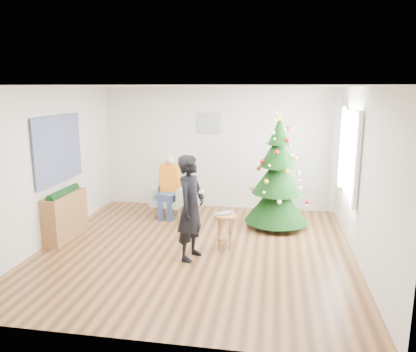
% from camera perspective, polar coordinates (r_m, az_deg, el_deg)
% --- Properties ---
extents(floor, '(5.00, 5.00, 0.00)m').
position_cam_1_polar(floor, '(6.72, -1.72, -10.26)').
color(floor, brown).
rests_on(floor, ground).
extents(ceiling, '(5.00, 5.00, 0.00)m').
position_cam_1_polar(ceiling, '(6.21, -1.87, 12.50)').
color(ceiling, white).
rests_on(ceiling, wall_back).
extents(wall_back, '(5.00, 0.00, 5.00)m').
position_cam_1_polar(wall_back, '(8.77, 1.42, 3.90)').
color(wall_back, silver).
rests_on(wall_back, floor).
extents(wall_front, '(5.00, 0.00, 5.00)m').
position_cam_1_polar(wall_front, '(4.00, -8.89, -6.45)').
color(wall_front, silver).
rests_on(wall_front, floor).
extents(wall_left, '(0.00, 5.00, 5.00)m').
position_cam_1_polar(wall_left, '(7.25, -21.57, 1.28)').
color(wall_left, silver).
rests_on(wall_left, floor).
extents(wall_right, '(0.00, 5.00, 5.00)m').
position_cam_1_polar(wall_right, '(6.35, 20.93, -0.13)').
color(wall_right, silver).
rests_on(wall_right, floor).
extents(window_panel, '(0.04, 1.30, 1.40)m').
position_cam_1_polar(window_panel, '(7.27, 19.33, 3.08)').
color(window_panel, white).
rests_on(window_panel, wall_right).
extents(curtains, '(0.05, 1.75, 1.50)m').
position_cam_1_polar(curtains, '(7.27, 19.09, 3.09)').
color(curtains, white).
rests_on(curtains, wall_right).
extents(christmas_tree, '(1.18, 1.18, 2.14)m').
position_cam_1_polar(christmas_tree, '(7.61, 9.75, -0.14)').
color(christmas_tree, '#3F2816').
rests_on(christmas_tree, floor).
extents(stool, '(0.38, 0.38, 0.57)m').
position_cam_1_polar(stool, '(6.68, 2.45, -7.72)').
color(stool, brown).
rests_on(stool, floor).
extents(laptop, '(0.36, 0.36, 0.02)m').
position_cam_1_polar(laptop, '(6.59, 2.47, -5.36)').
color(laptop, silver).
rests_on(laptop, stool).
extents(armchair, '(0.75, 0.70, 0.96)m').
position_cam_1_polar(armchair, '(8.32, -5.33, -3.31)').
color(armchair, gray).
rests_on(armchair, floor).
extents(seated_person, '(0.41, 0.57, 1.25)m').
position_cam_1_polar(seated_person, '(8.21, -5.52, -1.46)').
color(seated_person, navy).
rests_on(seated_person, armchair).
extents(standing_man, '(0.52, 0.67, 1.61)m').
position_cam_1_polar(standing_man, '(6.14, -2.42, -4.48)').
color(standing_man, black).
rests_on(standing_man, floor).
extents(game_controller, '(0.07, 0.13, 0.04)m').
position_cam_1_polar(game_controller, '(6.00, -0.89, -2.19)').
color(game_controller, white).
rests_on(game_controller, standing_man).
extents(console, '(0.36, 1.02, 0.80)m').
position_cam_1_polar(console, '(7.47, -19.46, -5.38)').
color(console, brown).
rests_on(console, floor).
extents(garland, '(0.14, 0.90, 0.14)m').
position_cam_1_polar(garland, '(7.36, -19.69, -2.26)').
color(garland, black).
rests_on(garland, console).
extents(tapestry, '(0.03, 1.50, 1.15)m').
position_cam_1_polar(tapestry, '(7.44, -20.28, 3.60)').
color(tapestry, black).
rests_on(tapestry, wall_left).
extents(framed_picture, '(0.52, 0.05, 0.42)m').
position_cam_1_polar(framed_picture, '(8.70, 0.09, 7.49)').
color(framed_picture, tan).
rests_on(framed_picture, wall_back).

